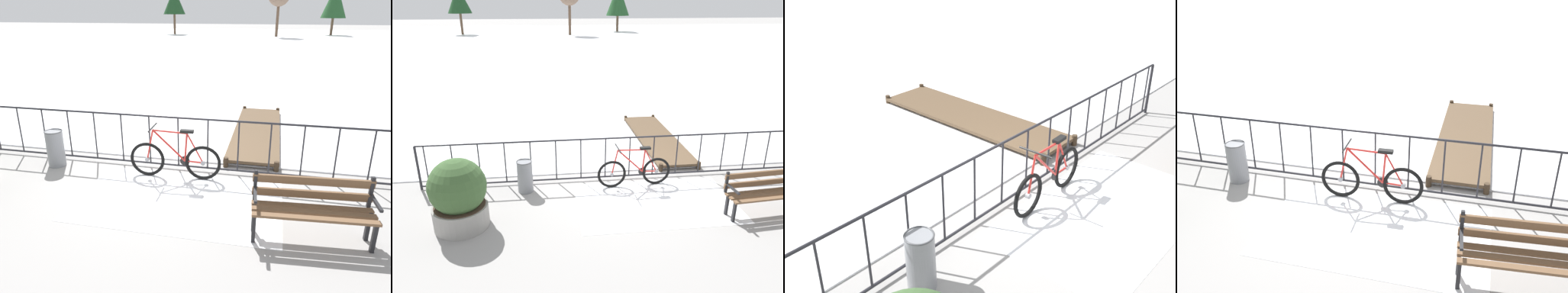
# 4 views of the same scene
# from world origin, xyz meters

# --- Properties ---
(ground_plane) EXTENTS (160.00, 160.00, 0.00)m
(ground_plane) POSITION_xyz_m (0.00, 0.00, 0.00)
(ground_plane) COLOR gray
(frozen_pond) EXTENTS (80.00, 56.00, 0.03)m
(frozen_pond) POSITION_xyz_m (0.00, 28.40, 0.01)
(frozen_pond) COLOR white
(frozen_pond) RESTS_ON ground
(snow_patch) EXTENTS (3.34, 2.04, 0.01)m
(snow_patch) POSITION_xyz_m (0.60, -1.20, 0.00)
(snow_patch) COLOR white
(snow_patch) RESTS_ON ground
(railing_fence) EXTENTS (9.06, 0.06, 1.07)m
(railing_fence) POSITION_xyz_m (0.00, 0.00, 0.56)
(railing_fence) COLOR #232328
(railing_fence) RESTS_ON ground
(bicycle_near_railing) EXTENTS (1.71, 0.52, 0.97)m
(bicycle_near_railing) POSITION_xyz_m (0.32, -0.38, 0.37)
(bicycle_near_railing) COLOR black
(bicycle_near_railing) RESTS_ON ground
(park_bench) EXTENTS (1.63, 0.60, 0.89)m
(park_bench) POSITION_xyz_m (2.62, -1.81, 0.51)
(park_bench) COLOR brown
(park_bench) RESTS_ON ground
(trash_bin) EXTENTS (0.35, 0.35, 0.73)m
(trash_bin) POSITION_xyz_m (-2.15, -0.35, 0.37)
(trash_bin) COLOR gray
(trash_bin) RESTS_ON ground
(wooden_dock) EXTENTS (1.10, 4.25, 0.20)m
(wooden_dock) POSITION_xyz_m (1.67, 2.38, 0.12)
(wooden_dock) COLOR brown
(wooden_dock) RESTS_ON ground
(tree_far_west) EXTENTS (2.82, 2.82, 5.64)m
(tree_far_west) POSITION_xyz_m (-11.21, 41.13, 4.03)
(tree_far_west) COLOR brown
(tree_far_west) RESTS_ON ground
(tree_west_mid) EXTENTS (3.03, 3.03, 6.04)m
(tree_west_mid) POSITION_xyz_m (8.48, 43.51, 4.02)
(tree_west_mid) COLOR brown
(tree_west_mid) RESTS_ON ground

